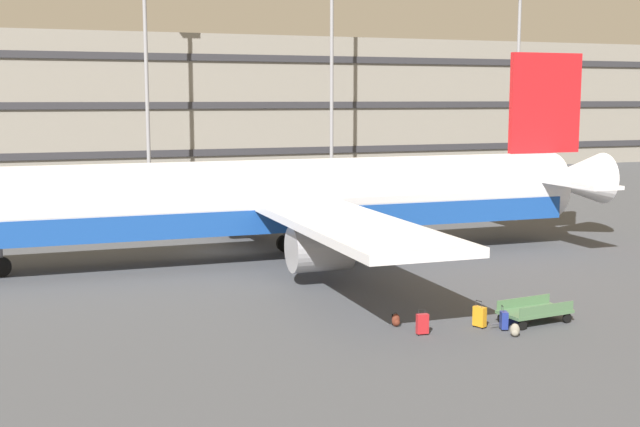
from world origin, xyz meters
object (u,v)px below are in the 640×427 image
Objects in this scene: airliner at (276,200)px; backpack_red at (515,330)px; suitcase_black at (512,321)px; backpack_teal at (396,320)px; suitcase_large at (480,316)px; suitcase_laid_flat at (422,324)px; suitcase_orange at (504,320)px; baggage_cart at (535,311)px.

backpack_red is (3.50, -16.26, -2.79)m from airliner.
suitcase_black is 1.72m from backpack_red.
backpack_teal is (0.23, -13.69, -2.79)m from airliner.
suitcase_large is at bearing 109.99° from backpack_red.
suitcase_laid_flat reaches higher than suitcase_black.
airliner is at bearing 101.34° from suitcase_large.
backpack_red is (3.27, -2.57, -0.00)m from backpack_teal.
suitcase_orange is at bearing -8.12° from suitcase_laid_flat.
airliner is 76.18× the size of backpack_teal.
suitcase_large is (2.34, 0.14, 0.01)m from suitcase_laid_flat.
backpack_red is at bearing -38.19° from backpack_teal.
baggage_cart reaches higher than backpack_red.
suitcase_large is 1.90× the size of backpack_teal.
airliner reaches higher than backpack_teal.
suitcase_laid_flat is (-2.99, 0.43, 0.04)m from suitcase_orange.
airliner is 16.03m from suitcase_orange.
backpack_teal is at bearing 165.47° from baggage_cart.
backpack_teal is (-2.74, 1.13, -0.18)m from suitcase_large.
baggage_cart is (4.54, -0.01, 0.03)m from suitcase_laid_flat.
suitcase_orange is 3.02m from suitcase_laid_flat.
airliner is 15.20m from suitcase_laid_flat.
suitcase_orange is 1.69× the size of backpack_red.
baggage_cart is at bearing 37.70° from backpack_red.
suitcase_large is (-1.38, -0.04, 0.29)m from suitcase_black.
suitcase_laid_flat is 3.74m from suitcase_black.
backpack_red is at bearing -97.64° from suitcase_orange.
suitcase_orange reaches higher than backpack_red.
suitcase_laid_flat is at bearing 171.88° from suitcase_orange.
suitcase_orange is at bearing -41.47° from suitcase_large.
baggage_cart is at bearing -3.99° from suitcase_large.
airliner is 76.75× the size of backpack_red.
baggage_cart reaches higher than suitcase_black.
suitcase_orange is 0.86m from suitcase_large.
airliner reaches higher than suitcase_large.
suitcase_black is 1.67× the size of backpack_teal.
suitcase_black is (3.72, 0.18, -0.28)m from suitcase_laid_flat.
backpack_teal is (-4.12, 1.09, 0.12)m from suitcase_black.
suitcase_large is 2.97m from backpack_teal.
baggage_cart is at bearing 14.96° from suitcase_orange.
suitcase_large reaches higher than suitcase_black.
airliner is 11.76× the size of baggage_cart.
airliner is at bearing 102.13° from backpack_red.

